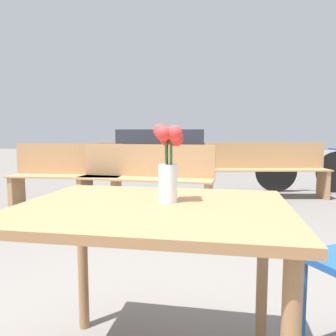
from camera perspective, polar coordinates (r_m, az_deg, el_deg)
name	(u,v)px	position (r m, az deg, el deg)	size (l,w,h in m)	color
table_front	(153,231)	(1.23, -2.70, -10.88)	(1.06, 0.87, 0.72)	#9E7047
flower_vase	(168,161)	(1.22, 0.04, 1.22)	(0.11, 0.12, 0.29)	silver
bench_near	(67,175)	(4.45, -17.11, -1.09)	(1.45, 0.39, 0.85)	tan
bench_middle	(146,176)	(4.00, -3.93, -1.44)	(1.71, 0.63, 0.85)	tan
bench_far	(266,167)	(5.24, 16.65, 0.15)	(1.87, 0.52, 0.85)	tan
bicycle	(307,171)	(5.97, 22.99, -0.47)	(1.69, 0.44, 0.80)	black
parked_car	(162,149)	(9.87, -1.03, 3.37)	(4.45, 1.99, 1.11)	maroon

